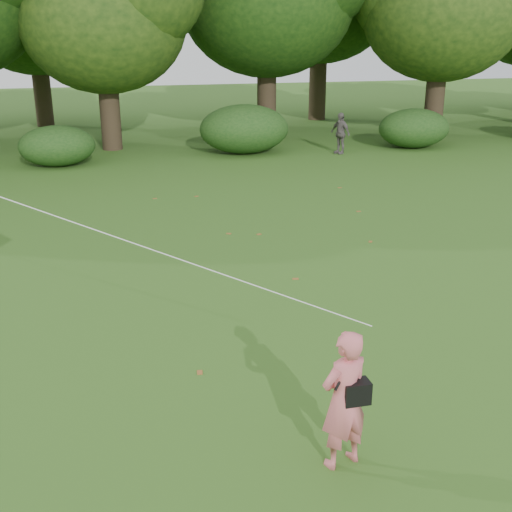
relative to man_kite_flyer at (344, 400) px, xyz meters
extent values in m
plane|color=#265114|center=(0.26, 0.96, -0.83)|extent=(100.00, 100.00, 0.00)
imported|color=#E06971|center=(0.00, 0.00, 0.00)|extent=(0.69, 0.56, 1.66)
imported|color=#675C5B|center=(6.86, 17.83, -0.04)|extent=(0.75, 1.01, 1.59)
cube|color=black|center=(0.12, -0.03, 0.10)|extent=(0.30, 0.20, 0.26)
cylinder|color=black|center=(0.00, -0.04, 0.42)|extent=(0.33, 0.14, 0.47)
cylinder|color=white|center=(-2.27, 0.79, 1.80)|extent=(5.05, 1.69, 1.84)
cylinder|color=#3A2D1E|center=(-1.74, 20.96, 0.75)|extent=(0.80, 0.80, 3.15)
ellipsoid|color=#1E3F11|center=(-1.74, 20.96, 4.08)|extent=(6.40, 6.40, 5.44)
cylinder|color=#3A2D1E|center=(5.26, 22.96, 1.01)|extent=(0.86, 0.86, 3.67)
ellipsoid|color=#1E3F11|center=(5.26, 22.96, 4.94)|extent=(7.60, 7.60, 6.46)
cylinder|color=#3A2D1E|center=(12.26, 20.46, 0.89)|extent=(0.83, 0.83, 3.43)
ellipsoid|color=#1E3F11|center=(12.26, 20.46, 4.47)|extent=(6.80, 6.80, 5.78)
cylinder|color=#3A2D1E|center=(-4.74, 28.46, 0.92)|extent=(0.84, 0.84, 3.50)
ellipsoid|color=#1E3F11|center=(-4.74, 28.46, 4.60)|extent=(7.00, 7.00, 5.95)
cylinder|color=#3A2D1E|center=(9.26, 27.46, 1.18)|extent=(0.90, 0.90, 4.02)
ellipsoid|color=#264919|center=(-3.74, 18.06, -0.12)|extent=(2.66, 2.09, 1.42)
ellipsoid|color=#264919|center=(3.26, 18.86, 0.11)|extent=(3.50, 2.75, 1.88)
ellipsoid|color=#264919|center=(10.26, 18.36, -0.04)|extent=(2.94, 2.31, 1.58)
cube|color=brown|center=(1.21, 8.49, -0.82)|extent=(0.14, 0.13, 0.01)
cube|color=brown|center=(0.34, 12.48, -0.82)|extent=(0.14, 0.13, 0.01)
cube|color=brown|center=(3.57, 7.32, -0.82)|extent=(0.13, 0.14, 0.01)
cube|color=brown|center=(-1.23, 2.39, -0.82)|extent=(0.09, 0.13, 0.01)
cube|color=brown|center=(4.31, 9.80, -0.82)|extent=(0.12, 0.08, 0.01)
cube|color=brown|center=(1.19, 5.53, -0.82)|extent=(0.13, 0.10, 0.01)
cube|color=brown|center=(0.52, 8.72, -0.82)|extent=(0.14, 0.12, 0.01)
cube|color=brown|center=(-0.87, 12.51, -0.82)|extent=(0.12, 0.09, 0.01)
cube|color=brown|center=(4.80, 12.46, -0.82)|extent=(0.13, 0.09, 0.01)
camera|label=1|loc=(-2.42, -5.66, 3.85)|focal=45.00mm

